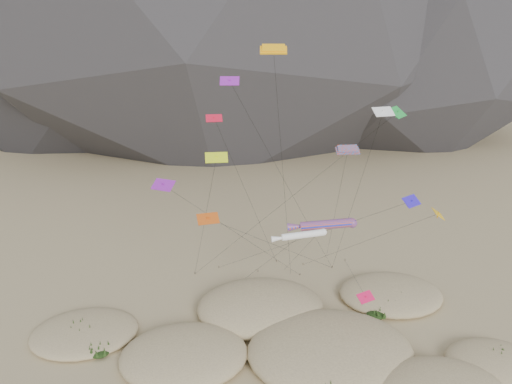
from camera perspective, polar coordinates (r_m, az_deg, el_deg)
The scene contains 8 objects.
dunes at distance 52.01m, azimuth 3.53°, elevation -18.42°, with size 50.91×35.18×3.61m.
dune_grass at distance 51.10m, azimuth 4.02°, elevation -18.96°, with size 43.59×27.52×1.51m.
kite_stakes at distance 69.69m, azimuth 2.65°, elevation -8.56°, with size 21.40×4.45×0.30m.
rainbow_tube_kite at distance 54.74m, azimuth 7.75°, elevation -3.74°, with size 7.52×12.96×12.15m.
white_tube_kite at distance 51.75m, azimuth 5.08°, elevation -4.96°, with size 8.01×11.65×11.92m.
orange_parafoil at distance 47.51m, azimuth 2.06°, elevation 15.47°, with size 6.36×13.12×30.28m.
multi_parafoil at distance 49.40m, azimuth 10.38°, elevation 4.50°, with size 5.57×19.27×20.92m.
delta_kites at distance 51.42m, azimuth 5.39°, elevation 2.26°, with size 29.09×22.11×27.25m.
Camera 1 is at (-10.28, -35.67, 32.00)m, focal length 35.00 mm.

